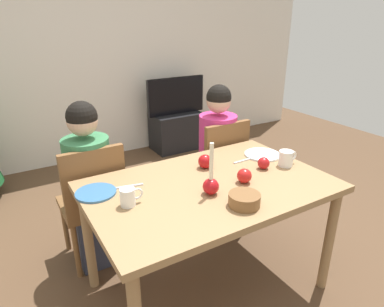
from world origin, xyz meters
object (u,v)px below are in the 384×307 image
(apple_by_right_mug, at_px, (205,161))
(apple_by_left_plate, at_px, (263,163))
(chair_right, at_px, (219,166))
(mug_right, at_px, (286,158))
(plate_left, at_px, (96,193))
(person_right_child, at_px, (217,158))
(plate_right, at_px, (262,155))
(person_left_child, at_px, (91,189))
(tv_stand, at_px, (177,131))
(bowl_walnuts, at_px, (244,200))
(chair_left, at_px, (93,199))
(dining_table, at_px, (210,196))
(apple_near_candle, at_px, (244,176))
(mug_left, at_px, (128,197))
(tv, at_px, (176,96))
(candle_centerpiece, at_px, (211,184))

(apple_by_right_mug, bearing_deg, apple_by_left_plate, -32.56)
(chair_right, relative_size, apple_by_left_plate, 11.80)
(mug_right, xyz_separation_m, apple_by_left_plate, (-0.16, 0.04, -0.01))
(plate_left, bearing_deg, person_right_child, 20.55)
(plate_right, bearing_deg, person_left_child, 156.55)
(tv_stand, xyz_separation_m, bowl_walnuts, (-1.01, -2.59, 0.54))
(chair_left, xyz_separation_m, tv_stand, (1.56, 1.69, -0.27))
(apple_by_left_plate, bearing_deg, chair_right, 80.91)
(dining_table, bearing_deg, apple_near_candle, -26.10)
(apple_near_candle, xyz_separation_m, apple_by_right_mug, (-0.08, 0.29, 0.00))
(dining_table, xyz_separation_m, apple_by_left_plate, (0.41, 0.00, 0.12))
(plate_left, height_order, mug_left, mug_left)
(mug_left, height_order, mug_right, mug_right)
(dining_table, distance_m, chair_right, 0.81)
(person_right_child, height_order, mug_right, person_right_child)
(tv, xyz_separation_m, apple_by_right_mug, (-0.93, -2.10, 0.08))
(chair_right, xyz_separation_m, plate_right, (0.05, -0.44, 0.24))
(chair_right, xyz_separation_m, bowl_walnuts, (-0.49, -0.90, 0.27))
(tv_stand, bearing_deg, apple_near_candle, -109.58)
(bowl_walnuts, relative_size, apple_near_candle, 1.90)
(person_left_child, xyz_separation_m, person_right_child, (1.04, 0.00, 0.00))
(apple_near_candle, height_order, apple_by_right_mug, apple_by_right_mug)
(apple_near_candle, relative_size, apple_by_left_plate, 1.13)
(chair_left, bearing_deg, apple_by_left_plate, -32.81)
(plate_right, bearing_deg, mug_left, -171.76)
(tv, bearing_deg, chair_right, -107.22)
(tv_stand, distance_m, mug_left, 2.80)
(dining_table, distance_m, candle_centerpiece, 0.19)
(person_left_child, xyz_separation_m, apple_near_candle, (0.71, -0.73, 0.22))
(tv_stand, height_order, mug_left, mug_left)
(tv, distance_m, candle_centerpiece, 2.64)
(person_right_child, xyz_separation_m, plate_right, (0.05, -0.47, 0.19))
(mug_left, bearing_deg, chair_left, 94.20)
(person_left_child, relative_size, apple_near_candle, 13.55)
(candle_centerpiece, height_order, mug_left, candle_centerpiece)
(chair_left, relative_size, chair_right, 1.00)
(chair_right, relative_size, tv_stand, 1.41)
(candle_centerpiece, distance_m, plate_right, 0.67)
(plate_right, bearing_deg, tv, 77.42)
(tv_stand, distance_m, apple_near_candle, 2.59)
(chair_left, relative_size, candle_centerpiece, 3.03)
(person_left_child, height_order, tv_stand, person_left_child)
(chair_left, relative_size, mug_left, 7.35)
(tv, xyz_separation_m, mug_right, (-0.47, -2.34, 0.09))
(tv_stand, xyz_separation_m, apple_by_left_plate, (-0.62, -2.30, 0.55))
(tv_stand, distance_m, candle_centerpiece, 2.70)
(chair_right, relative_size, tv, 1.14)
(mug_left, distance_m, apple_by_left_plate, 0.90)
(plate_right, relative_size, mug_left, 2.02)
(person_left_child, bearing_deg, plate_right, -23.45)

